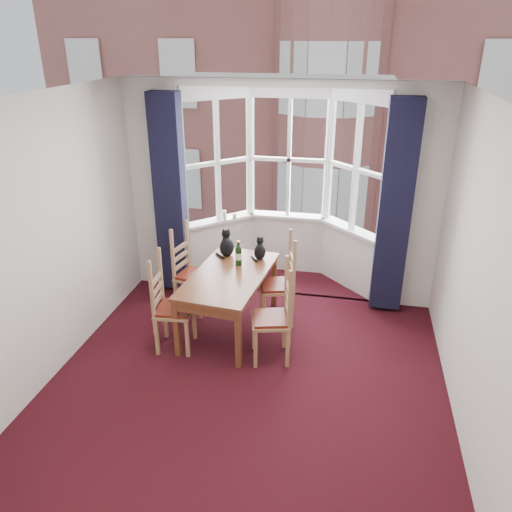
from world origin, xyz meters
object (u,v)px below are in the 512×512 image
(dining_table, at_px, (229,280))
(candle_tall, at_px, (224,215))
(chair_right_far, at_px, (284,286))
(candle_short, at_px, (235,217))
(cat_left, at_px, (227,246))
(cat_right, at_px, (260,250))
(chair_right_near, at_px, (279,320))
(chair_left_far, at_px, (188,275))
(chair_left_near, at_px, (167,310))
(wine_bottle, at_px, (239,255))

(dining_table, distance_m, candle_tall, 1.49)
(chair_right_far, bearing_deg, candle_short, 128.21)
(cat_left, distance_m, cat_right, 0.43)
(chair_right_near, distance_m, cat_right, 1.12)
(chair_left_far, xyz_separation_m, cat_left, (0.48, 0.15, 0.38))
(dining_table, relative_size, chair_right_far, 1.72)
(chair_left_near, distance_m, cat_right, 1.38)
(chair_left_near, distance_m, chair_left_far, 0.89)
(chair_left_near, bearing_deg, wine_bottle, 50.35)
(cat_right, bearing_deg, cat_left, 177.82)
(dining_table, height_order, chair_right_near, chair_right_near)
(chair_left_far, relative_size, wine_bottle, 2.97)
(chair_right_near, distance_m, cat_left, 1.35)
(candle_tall, distance_m, candle_short, 0.15)
(chair_left_near, bearing_deg, chair_left_far, 93.14)
(chair_right_far, relative_size, wine_bottle, 2.97)
(chair_right_far, distance_m, cat_right, 0.53)
(chair_right_far, bearing_deg, cat_right, 150.11)
(dining_table, xyz_separation_m, candle_short, (-0.28, 1.43, 0.27))
(chair_left_far, bearing_deg, cat_left, 16.98)
(cat_left, bearing_deg, candle_tall, 106.52)
(cat_left, distance_m, candle_tall, 0.92)
(chair_right_far, relative_size, cat_right, 3.30)
(cat_right, bearing_deg, chair_right_near, -67.68)
(dining_table, relative_size, candle_tall, 11.72)
(chair_left_near, distance_m, chair_right_far, 1.45)
(cat_right, bearing_deg, wine_bottle, -131.84)
(dining_table, xyz_separation_m, cat_right, (0.26, 0.51, 0.19))
(chair_left_far, distance_m, cat_left, 0.63)
(cat_right, bearing_deg, chair_left_far, -171.80)
(cat_left, xyz_separation_m, candle_tall, (-0.26, 0.88, 0.08))
(dining_table, distance_m, chair_left_far, 0.76)
(chair_left_far, bearing_deg, dining_table, -30.38)
(chair_right_far, distance_m, cat_left, 0.88)
(chair_left_near, bearing_deg, candle_short, 80.90)
(chair_left_far, relative_size, cat_right, 3.30)
(wine_bottle, height_order, candle_tall, wine_bottle)
(chair_right_near, xyz_separation_m, candle_short, (-0.95, 1.90, 0.45))
(cat_right, height_order, wine_bottle, wine_bottle)
(candle_tall, bearing_deg, chair_right_far, -46.84)
(chair_left_far, height_order, chair_right_far, same)
(chair_right_near, bearing_deg, chair_left_far, 147.07)
(chair_left_far, xyz_separation_m, candle_tall, (0.22, 1.03, 0.47))
(chair_right_far, xyz_separation_m, wine_bottle, (-0.55, -0.05, 0.39))
(chair_left_far, height_order, cat_left, cat_left)
(chair_left_near, relative_size, chair_right_near, 1.00)
(dining_table, xyz_separation_m, candle_tall, (-0.42, 1.40, 0.29))
(chair_right_near, xyz_separation_m, cat_right, (-0.40, 0.98, 0.36))
(chair_right_near, bearing_deg, chair_left_near, -178.26)
(chair_left_far, bearing_deg, cat_right, 8.20)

